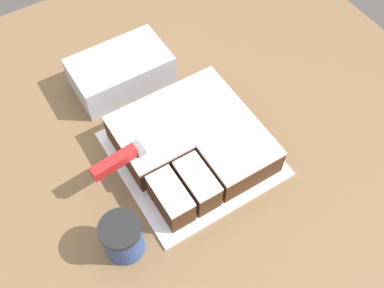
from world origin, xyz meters
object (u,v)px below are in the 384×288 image
cake_board (192,154)px  coffee_cup (123,238)px  storage_box (121,71)px  knife (133,152)px  cake (193,142)px

cake_board → coffee_cup: size_ratio=3.38×
coffee_cup → storage_box: coffee_cup is taller
storage_box → cake_board: bearing=-82.6°
coffee_cup → cake_board: bearing=27.0°
coffee_cup → storage_box: 0.41m
knife → coffee_cup: bearing=-131.1°
knife → cake: bearing=-13.5°
knife → storage_box: (0.09, 0.24, -0.04)m
cake_board → storage_box: (-0.03, 0.26, 0.04)m
cake → cake_board: bearing=-135.8°
cake_board → knife: bearing=170.1°
cake → storage_box: size_ratio=1.22×
cake → storage_box: storage_box is taller
cake → knife: size_ratio=0.91×
coffee_cup → storage_box: size_ratio=0.42×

